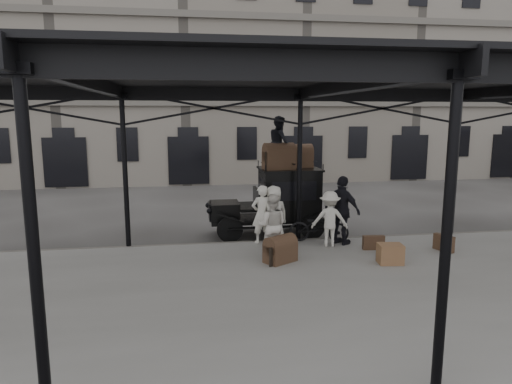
# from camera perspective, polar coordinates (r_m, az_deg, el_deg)

# --- Properties ---
(ground) EXTENTS (120.00, 120.00, 0.00)m
(ground) POSITION_cam_1_polar(r_m,az_deg,el_deg) (12.15, 7.58, -9.03)
(ground) COLOR #383533
(ground) RESTS_ON ground
(platform) EXTENTS (28.00, 8.00, 0.15)m
(platform) POSITION_cam_1_polar(r_m,az_deg,el_deg) (10.34, 10.73, -12.10)
(platform) COLOR slate
(platform) RESTS_ON ground
(canopy) EXTENTS (22.50, 9.00, 4.74)m
(canopy) POSITION_cam_1_polar(r_m,az_deg,el_deg) (9.90, 11.03, 13.65)
(canopy) COLOR black
(canopy) RESTS_ON ground
(building_frontage) EXTENTS (64.00, 8.00, 14.00)m
(building_frontage) POSITION_cam_1_polar(r_m,az_deg,el_deg) (29.39, -2.24, 15.78)
(building_frontage) COLOR slate
(building_frontage) RESTS_ON ground
(taxi) EXTENTS (3.65, 1.55, 2.18)m
(taxi) POSITION_cam_1_polar(r_m,az_deg,el_deg) (14.75, 2.94, -0.78)
(taxi) COLOR black
(taxi) RESTS_ON ground
(porter_left) EXTENTS (0.71, 0.55, 1.71)m
(porter_left) POSITION_cam_1_polar(r_m,az_deg,el_deg) (13.33, 0.70, -2.79)
(porter_left) COLOR silver
(porter_left) RESTS_ON platform
(porter_midleft) EXTENTS (0.96, 0.84, 1.67)m
(porter_midleft) POSITION_cam_1_polar(r_m,az_deg,el_deg) (12.09, 2.00, -4.17)
(porter_midleft) COLOR beige
(porter_midleft) RESTS_ON platform
(porter_centre) EXTENTS (0.89, 0.65, 1.69)m
(porter_centre) POSITION_cam_1_polar(r_m,az_deg,el_deg) (13.39, 2.25, -2.77)
(porter_centre) COLOR silver
(porter_centre) RESTS_ON platform
(porter_official) EXTENTS (1.08, 1.23, 2.00)m
(porter_official) POSITION_cam_1_polar(r_m,az_deg,el_deg) (13.38, 10.72, -2.27)
(porter_official) COLOR black
(porter_official) RESTS_ON platform
(porter_right) EXTENTS (1.13, 0.80, 1.59)m
(porter_right) POSITION_cam_1_polar(r_m,az_deg,el_deg) (13.16, 9.20, -3.34)
(porter_right) COLOR beige
(porter_right) RESTS_ON platform
(bicycle) EXTENTS (1.84, 1.06, 0.92)m
(bicycle) POSITION_cam_1_polar(r_m,az_deg,el_deg) (13.61, 7.88, -4.32)
(bicycle) COLOR black
(bicycle) RESTS_ON platform
(porter_roof) EXTENTS (0.64, 0.81, 1.66)m
(porter_roof) POSITION_cam_1_polar(r_m,az_deg,el_deg) (14.43, 2.96, 6.20)
(porter_roof) COLOR black
(porter_roof) RESTS_ON taxi
(steamer_trunk_roof_near) EXTENTS (1.02, 0.71, 0.69)m
(steamer_trunk_roof_near) POSITION_cam_1_polar(r_m,az_deg,el_deg) (14.31, 2.87, 4.24)
(steamer_trunk_roof_near) COLOR #4B3323
(steamer_trunk_roof_near) RESTS_ON taxi
(steamer_trunk_roof_far) EXTENTS (0.91, 0.62, 0.63)m
(steamer_trunk_roof_far) POSITION_cam_1_polar(r_m,az_deg,el_deg) (14.92, 5.36, 4.31)
(steamer_trunk_roof_far) COLOR #4B3323
(steamer_trunk_roof_far) RESTS_ON taxi
(steamer_trunk_platform) EXTENTS (0.94, 0.83, 0.59)m
(steamer_trunk_platform) POSITION_cam_1_polar(r_m,az_deg,el_deg) (11.76, 3.06, -7.34)
(steamer_trunk_platform) COLOR #4B3323
(steamer_trunk_platform) RESTS_ON platform
(wicker_hamper) EXTENTS (0.65, 0.52, 0.50)m
(wicker_hamper) POSITION_cam_1_polar(r_m,az_deg,el_deg) (12.11, 16.43, -7.43)
(wicker_hamper) COLOR brown
(wicker_hamper) RESTS_ON platform
(suitcase_upright) EXTENTS (0.37, 0.61, 0.45)m
(suitcase_upright) POSITION_cam_1_polar(r_m,az_deg,el_deg) (13.69, 22.42, -5.91)
(suitcase_upright) COLOR #4B3323
(suitcase_upright) RESTS_ON platform
(suitcase_flat) EXTENTS (0.61, 0.20, 0.40)m
(suitcase_flat) POSITION_cam_1_polar(r_m,az_deg,el_deg) (13.21, 14.48, -6.14)
(suitcase_flat) COLOR #4B3323
(suitcase_flat) RESTS_ON platform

